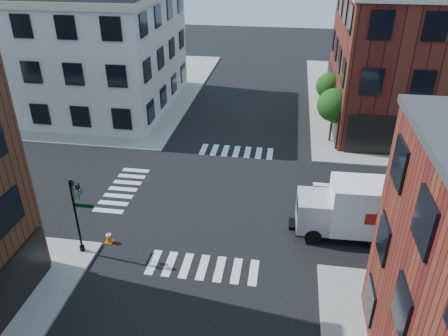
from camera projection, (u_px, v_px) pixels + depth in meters
The scene contains 8 objects.
ground at pixel (223, 197), 29.17m from camera, with size 120.00×120.00×0.00m, color black.
sidewalk_nw at pixel (71, 85), 50.18m from camera, with size 30.00×30.00×0.15m, color gray.
building_nw at pixel (58, 49), 42.98m from camera, with size 22.00×16.00×11.00m, color silver.
tree_near at pixel (334, 107), 35.31m from camera, with size 2.69×2.69×4.49m.
tree_far at pixel (329, 87), 40.66m from camera, with size 2.43×2.43×4.07m.
signal_pole at pixel (77, 208), 22.91m from camera, with size 1.29×1.24×4.60m.
box_truck at pixel (368, 210), 24.60m from camera, with size 7.84×2.59×3.51m.
traffic_cone at pixel (109, 237), 24.80m from camera, with size 0.48×0.48×0.77m.
Camera 1 is at (3.82, -24.39, 15.65)m, focal length 35.00 mm.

